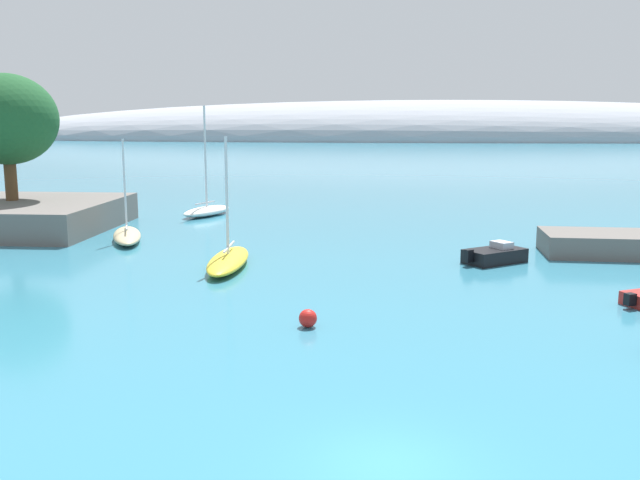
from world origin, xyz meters
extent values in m
plane|color=teal|center=(0.00, 0.00, 0.00)|extent=(600.00, 600.00, 0.00)
cube|color=#66605B|center=(-28.08, 34.97, 1.08)|extent=(14.43, 13.83, 2.17)
cylinder|color=brown|center=(-28.65, 35.69, 3.64)|extent=(0.92, 0.92, 2.95)
ellipsoid|color=#1E5128|center=(-28.65, 35.69, 8.37)|extent=(7.66, 7.66, 6.89)
ellipsoid|color=#999EA8|center=(21.70, 251.09, 0.00)|extent=(357.86, 65.36, 29.22)
ellipsoid|color=white|center=(-15.32, 43.70, 0.41)|extent=(4.31, 6.47, 0.81)
cylinder|color=silver|center=(-15.32, 43.70, 5.15)|extent=(0.18, 0.18, 8.68)
cube|color=silver|center=(-15.42, 43.45, 1.16)|extent=(1.11, 2.58, 0.10)
ellipsoid|color=#C6B284|center=(-17.80, 30.70, 0.38)|extent=(4.25, 7.46, 0.76)
cylinder|color=silver|center=(-17.80, 30.70, 3.92)|extent=(0.15, 0.15, 6.31)
cube|color=silver|center=(-17.68, 30.40, 1.11)|extent=(1.22, 3.10, 0.10)
ellipsoid|color=yellow|center=(-8.91, 22.72, 0.39)|extent=(2.39, 8.04, 0.78)
cylinder|color=silver|center=(-8.91, 22.72, 4.13)|extent=(0.16, 0.16, 6.70)
cube|color=silver|center=(-8.92, 23.07, 1.13)|extent=(0.26, 3.58, 0.10)
cube|color=black|center=(6.59, 25.33, 0.41)|extent=(4.07, 3.69, 0.83)
cube|color=black|center=(4.92, 24.12, 0.62)|extent=(0.57, 0.55, 0.74)
cube|color=#B2B7C1|center=(7.03, 25.65, 1.03)|extent=(1.38, 1.45, 0.40)
cube|color=black|center=(11.04, 15.41, 0.46)|extent=(0.55, 0.52, 0.55)
sphere|color=red|center=(-3.16, 11.43, 0.38)|extent=(0.76, 0.76, 0.76)
camera|label=1|loc=(-0.31, -16.42, 8.57)|focal=39.56mm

